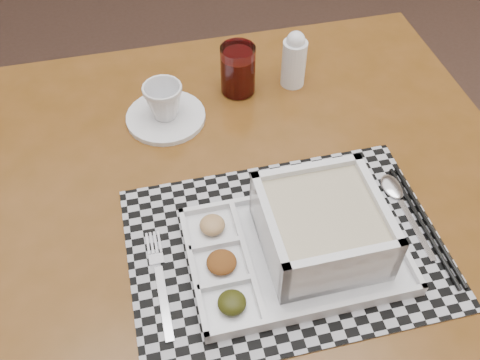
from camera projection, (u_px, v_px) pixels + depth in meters
name	position (u px, v px, depth m)	size (l,w,h in m)	color
floor	(131.00, 171.00, 1.87)	(5.00, 5.00, 0.00)	#2F1F17
dining_table	(260.00, 221.00, 0.94)	(0.96, 0.96, 0.70)	#50300E
placemat	(286.00, 247.00, 0.82)	(0.48, 0.34, 0.00)	#9B9CA2
serving_tray	(312.00, 235.00, 0.79)	(0.33, 0.23, 0.10)	silver
fork	(160.00, 281.00, 0.78)	(0.02, 0.19, 0.00)	silver
spoon	(396.00, 193.00, 0.89)	(0.04, 0.18, 0.01)	silver
chopsticks	(425.00, 224.00, 0.84)	(0.03, 0.24, 0.01)	black
saucer	(166.00, 117.00, 1.01)	(0.15, 0.15, 0.01)	silver
cup	(164.00, 101.00, 0.98)	(0.07, 0.07, 0.07)	silver
juice_glass	(238.00, 72.00, 1.04)	(0.07, 0.07, 0.10)	white
creamer_bottle	(294.00, 60.00, 1.04)	(0.05, 0.05, 0.12)	silver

